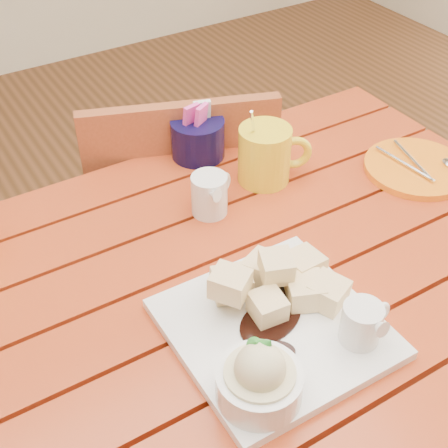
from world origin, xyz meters
TOP-DOWN VIEW (x-y plane):
  - table at (0.00, 0.00)m, footprint 1.20×0.79m
  - dessert_plate at (-0.02, -0.14)m, footprint 0.28×0.28m
  - coffee_mug_right at (0.20, 0.20)m, footprint 0.13×0.10m
  - cream_pitcher at (0.06, 0.17)m, footprint 0.09×0.08m
  - sugar_caddy at (0.13, 0.34)m, footprint 0.11×0.11m
  - orange_saucer at (0.47, 0.07)m, footprint 0.20×0.20m
  - chair_far at (0.15, 0.47)m, footprint 0.52×0.52m

SIDE VIEW (x-z plane):
  - chair_far at x=0.15m, z-range 0.05..0.90m
  - table at x=0.00m, z-range 0.27..1.02m
  - orange_saucer at x=0.47m, z-range 0.75..0.77m
  - dessert_plate at x=-0.02m, z-range 0.73..0.84m
  - cream_pitcher at x=0.06m, z-range 0.75..0.83m
  - sugar_caddy at x=0.13m, z-range 0.73..0.85m
  - coffee_mug_right at x=0.20m, z-range 0.72..0.89m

